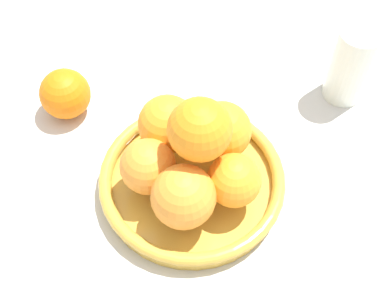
{
  "coord_description": "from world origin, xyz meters",
  "views": [
    {
      "loc": [
        0.29,
        0.26,
        0.65
      ],
      "look_at": [
        0.0,
        0.0,
        0.11
      ],
      "focal_mm": 50.0,
      "sensor_mm": 36.0,
      "label": 1
    }
  ],
  "objects": [
    {
      "name": "ground_plane",
      "position": [
        0.0,
        0.0,
        0.0
      ],
      "size": [
        4.0,
        4.0,
        0.0
      ],
      "primitive_type": "plane",
      "color": "beige"
    },
    {
      "name": "fruit_bowl",
      "position": [
        0.0,
        0.0,
        0.02
      ],
      "size": [
        0.26,
        0.26,
        0.03
      ],
      "color": "gold",
      "rests_on": "ground_plane"
    },
    {
      "name": "orange_pile",
      "position": [
        -0.0,
        -0.0,
        0.08
      ],
      "size": [
        0.19,
        0.2,
        0.14
      ],
      "color": "orange",
      "rests_on": "fruit_bowl"
    },
    {
      "name": "stray_orange",
      "position": [
        0.02,
        -0.24,
        0.04
      ],
      "size": [
        0.08,
        0.08,
        0.08
      ],
      "primitive_type": "sphere",
      "color": "orange",
      "rests_on": "ground_plane"
    },
    {
      "name": "drinking_glass",
      "position": [
        -0.29,
        0.06,
        0.06
      ],
      "size": [
        0.06,
        0.06,
        0.13
      ],
      "primitive_type": "cylinder",
      "color": "silver",
      "rests_on": "ground_plane"
    }
  ]
}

